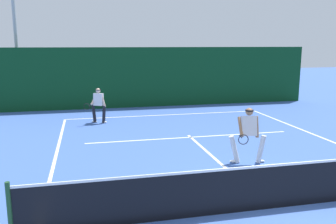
% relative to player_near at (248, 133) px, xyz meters
% --- Properties ---
extents(ground_plane, '(80.00, 80.00, 0.00)m').
position_rel_player_near_xyz_m(ground_plane, '(-0.80, -2.89, -0.92)').
color(ground_plane, '#3D60AD').
extents(court_line_baseline_far, '(9.63, 0.10, 0.01)m').
position_rel_player_near_xyz_m(court_line_baseline_far, '(-0.80, 7.61, -0.92)').
color(court_line_baseline_far, white).
rests_on(court_line_baseline_far, ground_plane).
extents(court_line_service, '(7.85, 0.10, 0.01)m').
position_rel_player_near_xyz_m(court_line_service, '(-0.80, 3.21, -0.92)').
color(court_line_service, white).
rests_on(court_line_service, ground_plane).
extents(court_line_centre, '(0.10, 6.40, 0.01)m').
position_rel_player_near_xyz_m(court_line_centre, '(-0.80, 0.31, -0.92)').
color(court_line_centre, white).
rests_on(court_line_centre, ground_plane).
extents(tennis_net, '(10.56, 0.09, 1.08)m').
position_rel_player_near_xyz_m(tennis_net, '(-0.80, -2.89, -0.41)').
color(tennis_net, '#1E4723').
rests_on(tennis_net, ground_plane).
extents(player_near, '(1.12, 0.87, 1.67)m').
position_rel_player_near_xyz_m(player_near, '(0.00, 0.00, 0.00)').
color(player_near, silver).
rests_on(player_near, ground_plane).
extents(player_far, '(1.01, 0.84, 1.56)m').
position_rel_player_near_xyz_m(player_far, '(-4.09, 6.56, -0.06)').
color(player_far, black).
rests_on(player_far, ground_plane).
extents(tennis_ball, '(0.07, 0.07, 0.07)m').
position_rel_player_near_xyz_m(tennis_ball, '(0.95, 0.95, -0.89)').
color(tennis_ball, '#D1E033').
rests_on(tennis_ball, ground_plane).
extents(back_fence_windscreen, '(18.06, 0.12, 3.30)m').
position_rel_player_near_xyz_m(back_fence_windscreen, '(-0.80, 10.18, 0.73)').
color(back_fence_windscreen, '#0C391B').
rests_on(back_fence_windscreen, ground_plane).
extents(light_pole, '(0.55, 0.44, 7.61)m').
position_rel_player_near_xyz_m(light_pole, '(-8.14, 11.45, 3.74)').
color(light_pole, '#9EA39E').
rests_on(light_pole, ground_plane).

